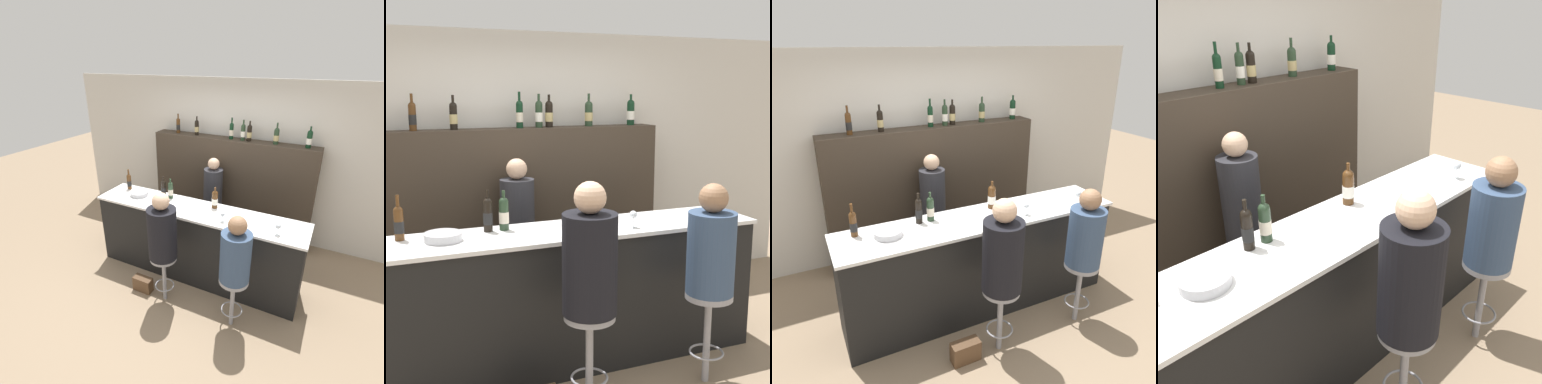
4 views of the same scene
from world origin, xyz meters
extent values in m
plane|color=#8C755B|center=(0.00, 0.00, 0.00)|extent=(16.00, 16.00, 0.00)
cube|color=beige|center=(0.00, 1.79, 1.30)|extent=(6.40, 0.05, 2.60)
cube|color=black|center=(0.00, 0.28, 0.51)|extent=(2.84, 0.55, 1.02)
cube|color=white|center=(0.00, 0.28, 1.03)|extent=(2.88, 0.59, 0.03)
cube|color=#382D23|center=(0.00, 1.57, 0.85)|extent=(2.70, 0.28, 1.70)
cylinder|color=#4C2D14|center=(-1.20, 0.43, 1.15)|extent=(0.06, 0.06, 0.20)
cylinder|color=black|center=(-1.20, 0.43, 1.14)|extent=(0.07, 0.07, 0.08)
sphere|color=#4C2D14|center=(-1.20, 0.43, 1.25)|extent=(0.06, 0.06, 0.06)
cylinder|color=#4C2D14|center=(-1.20, 0.43, 1.31)|extent=(0.02, 0.02, 0.10)
cylinder|color=black|center=(-0.60, 0.43, 1.15)|extent=(0.07, 0.07, 0.21)
cylinder|color=black|center=(-0.60, 0.43, 1.14)|extent=(0.07, 0.07, 0.09)
sphere|color=black|center=(-0.60, 0.43, 1.26)|extent=(0.07, 0.07, 0.07)
cylinder|color=black|center=(-0.60, 0.43, 1.31)|extent=(0.02, 0.02, 0.08)
cylinder|color=#233823|center=(-0.48, 0.43, 1.15)|extent=(0.07, 0.07, 0.21)
cylinder|color=beige|center=(-0.48, 0.43, 1.14)|extent=(0.07, 0.07, 0.08)
sphere|color=#233823|center=(-0.48, 0.43, 1.25)|extent=(0.07, 0.07, 0.07)
cylinder|color=#233823|center=(-0.48, 0.43, 1.30)|extent=(0.02, 0.02, 0.07)
cylinder|color=#4C2D14|center=(0.20, 0.43, 1.15)|extent=(0.08, 0.08, 0.21)
cylinder|color=white|center=(0.20, 0.43, 1.14)|extent=(0.08, 0.08, 0.08)
sphere|color=#4C2D14|center=(0.20, 0.43, 1.25)|extent=(0.08, 0.08, 0.08)
cylinder|color=#4C2D14|center=(0.20, 0.43, 1.30)|extent=(0.02, 0.02, 0.07)
cylinder|color=#4C2D14|center=(-0.97, 1.57, 1.81)|extent=(0.06, 0.06, 0.21)
cylinder|color=black|center=(-0.97, 1.57, 1.80)|extent=(0.07, 0.07, 0.09)
sphere|color=#4C2D14|center=(-0.97, 1.57, 1.91)|extent=(0.06, 0.06, 0.06)
cylinder|color=#4C2D14|center=(-0.97, 1.57, 1.97)|extent=(0.02, 0.02, 0.09)
cylinder|color=black|center=(-0.62, 1.57, 1.80)|extent=(0.07, 0.07, 0.21)
cylinder|color=tan|center=(-0.62, 1.57, 1.79)|extent=(0.07, 0.07, 0.08)
sphere|color=black|center=(-0.62, 1.57, 1.91)|extent=(0.07, 0.07, 0.07)
cylinder|color=black|center=(-0.62, 1.57, 1.96)|extent=(0.02, 0.02, 0.08)
cylinder|color=black|center=(-0.02, 1.57, 1.81)|extent=(0.06, 0.06, 0.22)
cylinder|color=beige|center=(-0.02, 1.57, 1.80)|extent=(0.07, 0.07, 0.09)
sphere|color=black|center=(-0.02, 1.57, 1.92)|extent=(0.06, 0.06, 0.06)
cylinder|color=black|center=(-0.02, 1.57, 1.98)|extent=(0.02, 0.02, 0.10)
cylinder|color=#233823|center=(0.17, 1.57, 1.81)|extent=(0.07, 0.07, 0.22)
cylinder|color=white|center=(0.17, 1.57, 1.80)|extent=(0.07, 0.07, 0.09)
sphere|color=#233823|center=(0.17, 1.57, 1.92)|extent=(0.07, 0.07, 0.07)
cylinder|color=#233823|center=(0.17, 1.57, 1.97)|extent=(0.02, 0.02, 0.08)
cylinder|color=black|center=(0.27, 1.57, 1.81)|extent=(0.07, 0.07, 0.21)
cylinder|color=tan|center=(0.27, 1.57, 1.80)|extent=(0.07, 0.07, 0.08)
sphere|color=black|center=(0.27, 1.57, 1.91)|extent=(0.07, 0.07, 0.07)
cylinder|color=black|center=(0.27, 1.57, 1.97)|extent=(0.02, 0.02, 0.08)
cylinder|color=#233823|center=(0.68, 1.57, 1.80)|extent=(0.08, 0.08, 0.20)
cylinder|color=tan|center=(0.68, 1.57, 1.79)|extent=(0.08, 0.08, 0.08)
sphere|color=#233823|center=(0.68, 1.57, 1.90)|extent=(0.08, 0.08, 0.08)
cylinder|color=#233823|center=(0.68, 1.57, 1.97)|extent=(0.02, 0.02, 0.10)
cylinder|color=black|center=(1.14, 1.57, 1.81)|extent=(0.08, 0.08, 0.21)
cylinder|color=white|center=(1.14, 1.57, 1.80)|extent=(0.08, 0.08, 0.09)
sphere|color=black|center=(1.14, 1.57, 1.91)|extent=(0.08, 0.08, 0.08)
cylinder|color=black|center=(1.14, 1.57, 1.97)|extent=(0.02, 0.02, 0.08)
cylinder|color=silver|center=(0.42, 0.14, 1.05)|extent=(0.06, 0.06, 0.00)
cylinder|color=silver|center=(0.42, 0.14, 1.08)|extent=(0.01, 0.01, 0.07)
sphere|color=silver|center=(0.42, 0.14, 1.14)|extent=(0.06, 0.06, 0.06)
cylinder|color=silver|center=(1.09, 0.14, 1.05)|extent=(0.07, 0.07, 0.00)
cylinder|color=silver|center=(1.09, 0.14, 1.09)|extent=(0.01, 0.01, 0.07)
sphere|color=silver|center=(1.09, 0.14, 1.15)|extent=(0.07, 0.07, 0.07)
cylinder|color=#B7B7BC|center=(-0.93, 0.30, 1.08)|extent=(0.26, 0.26, 0.06)
cube|color=white|center=(-0.06, 0.13, 1.05)|extent=(0.21, 0.30, 0.00)
cylinder|color=gray|center=(-0.14, -0.35, 0.31)|extent=(0.05, 0.05, 0.62)
torus|color=gray|center=(-0.14, -0.35, 0.22)|extent=(0.25, 0.25, 0.02)
cylinder|color=gray|center=(-0.14, -0.35, 0.64)|extent=(0.33, 0.33, 0.04)
cylinder|color=black|center=(-0.14, -0.35, 0.99)|extent=(0.35, 0.35, 0.64)
sphere|color=#D8AD8C|center=(-0.14, -0.35, 1.41)|extent=(0.20, 0.20, 0.20)
cylinder|color=gray|center=(0.77, -0.35, 0.31)|extent=(0.05, 0.05, 0.62)
torus|color=gray|center=(0.77, -0.35, 0.22)|extent=(0.25, 0.25, 0.02)
cylinder|color=gray|center=(0.77, -0.35, 0.64)|extent=(0.33, 0.33, 0.04)
cylinder|color=#334766|center=(0.77, -0.35, 0.95)|extent=(0.33, 0.33, 0.57)
sphere|color=#936B4C|center=(0.77, -0.35, 1.34)|extent=(0.20, 0.20, 0.20)
cylinder|color=#28282D|center=(-0.16, 1.21, 0.64)|extent=(0.30, 0.30, 1.28)
sphere|color=#D8AD8C|center=(-0.16, 1.21, 1.37)|extent=(0.18, 0.18, 0.18)
camera|label=1|loc=(1.53, -2.88, 2.87)|focal=28.00mm
camera|label=2|loc=(-1.40, -3.26, 2.05)|focal=50.00mm
camera|label=3|loc=(-1.60, -2.64, 2.66)|focal=35.00mm
camera|label=4|loc=(-1.67, -1.40, 2.35)|focal=40.00mm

